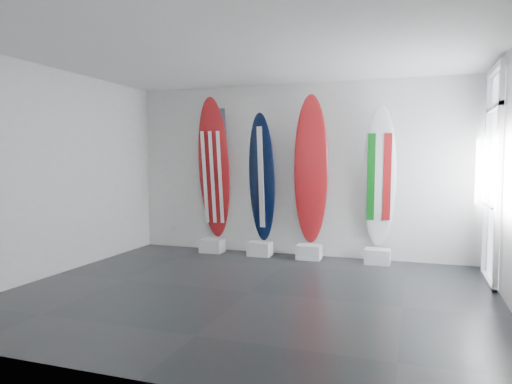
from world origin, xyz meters
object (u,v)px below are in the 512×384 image
(surfboard_navy, at_px, (262,178))
(surfboard_italy, at_px, (379,178))
(surfboard_usa, at_px, (214,169))
(surfboard_swiss, at_px, (311,170))

(surfboard_navy, distance_m, surfboard_italy, 2.00)
(surfboard_usa, height_order, surfboard_swiss, surfboard_usa)
(surfboard_swiss, bearing_deg, surfboard_usa, 170.37)
(surfboard_navy, relative_size, surfboard_italy, 0.97)
(surfboard_italy, bearing_deg, surfboard_swiss, 173.02)
(surfboard_navy, height_order, surfboard_swiss, surfboard_swiss)
(surfboard_usa, distance_m, surfboard_swiss, 1.79)
(surfboard_navy, distance_m, surfboard_swiss, 0.89)
(surfboard_italy, bearing_deg, surfboard_usa, 173.02)
(surfboard_usa, xyz_separation_m, surfboard_italy, (2.91, 0.00, -0.12))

